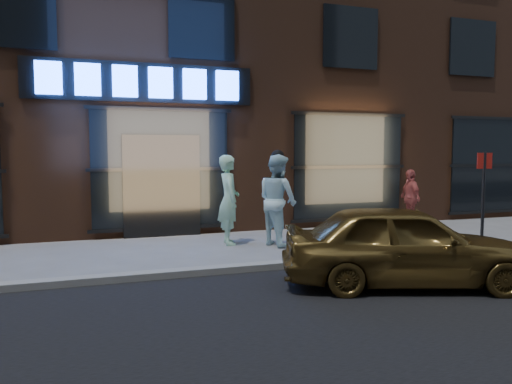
{
  "coord_description": "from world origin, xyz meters",
  "views": [
    {
      "loc": [
        -1.76,
        -7.88,
        2.03
      ],
      "look_at": [
        1.54,
        1.6,
        1.2
      ],
      "focal_mm": 35.0,
      "sensor_mm": 36.0,
      "label": 1
    }
  ],
  "objects_px": {
    "man_bowtie": "(229,200)",
    "man_cap": "(278,200)",
    "passerby": "(410,198)",
    "gold_sedan": "(405,245)",
    "sign_post": "(483,191)"
  },
  "relations": [
    {
      "from": "man_bowtie",
      "to": "man_cap",
      "type": "distance_m",
      "value": 1.06
    },
    {
      "from": "passerby",
      "to": "gold_sedan",
      "type": "relative_size",
      "value": 0.42
    },
    {
      "from": "passerby",
      "to": "sign_post",
      "type": "distance_m",
      "value": 3.26
    },
    {
      "from": "man_bowtie",
      "to": "passerby",
      "type": "bearing_deg",
      "value": -76.3
    },
    {
      "from": "man_bowtie",
      "to": "sign_post",
      "type": "relative_size",
      "value": 0.97
    },
    {
      "from": "passerby",
      "to": "gold_sedan",
      "type": "bearing_deg",
      "value": -29.55
    },
    {
      "from": "man_cap",
      "to": "sign_post",
      "type": "relative_size",
      "value": 0.97
    },
    {
      "from": "man_bowtie",
      "to": "man_cap",
      "type": "xyz_separation_m",
      "value": [
        0.96,
        -0.44,
        0.01
      ]
    },
    {
      "from": "passerby",
      "to": "sign_post",
      "type": "xyz_separation_m",
      "value": [
        -0.58,
        -3.18,
        0.45
      ]
    },
    {
      "from": "man_bowtie",
      "to": "passerby",
      "type": "height_order",
      "value": "man_bowtie"
    },
    {
      "from": "man_cap",
      "to": "man_bowtie",
      "type": "bearing_deg",
      "value": 49.85
    },
    {
      "from": "gold_sedan",
      "to": "man_bowtie",
      "type": "bearing_deg",
      "value": 40.2
    },
    {
      "from": "passerby",
      "to": "man_bowtie",
      "type": "bearing_deg",
      "value": -73.63
    },
    {
      "from": "man_cap",
      "to": "gold_sedan",
      "type": "distance_m",
      "value": 3.73
    },
    {
      "from": "man_bowtie",
      "to": "man_cap",
      "type": "height_order",
      "value": "man_cap"
    }
  ]
}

